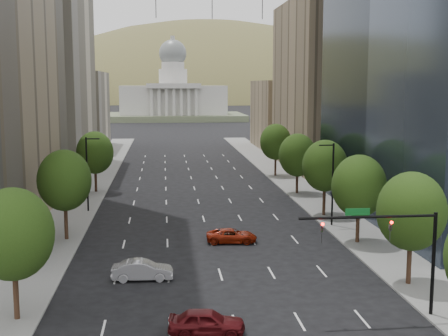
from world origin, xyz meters
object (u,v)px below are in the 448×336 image
object	(u,v)px
capitol	(173,100)
car_red_far	(232,236)
traffic_signal	(398,241)
car_silver	(142,270)
car_maroon	(207,322)

from	to	relation	value
capitol	car_red_far	world-z (taller)	capitol
traffic_signal	car_silver	world-z (taller)	traffic_signal
car_red_far	car_maroon	bearing A→B (deg)	173.38
capitol	car_maroon	size ratio (longest dim) A/B	12.79
traffic_signal	car_maroon	bearing A→B (deg)	-173.69
capitol	car_silver	world-z (taller)	capitol
capitol	car_silver	bearing A→B (deg)	-91.69
car_silver	car_red_far	bearing A→B (deg)	-37.37
capitol	car_maroon	distance (m)	221.23
capitol	car_red_far	xyz separation A→B (m)	(2.02, -200.15, -7.90)
car_maroon	car_red_far	distance (m)	21.31
capitol	car_maroon	world-z (taller)	capitol
car_maroon	car_silver	bearing A→B (deg)	28.25
capitol	car_silver	xyz separation A→B (m)	(-6.20, -210.37, -7.79)
traffic_signal	car_red_far	bearing A→B (deg)	113.51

